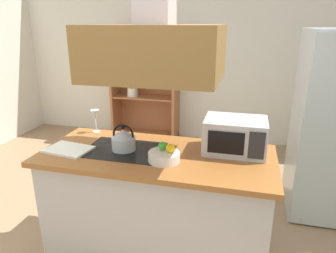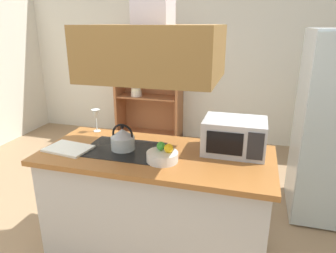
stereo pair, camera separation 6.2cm
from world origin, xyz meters
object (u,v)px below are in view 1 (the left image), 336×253
object	(u,v)px
cutting_board	(69,149)
dish_cabinet	(145,92)
wine_glass_on_counter	(95,116)
fruit_bowl	(164,155)
kettle	(123,139)
microwave	(235,135)

from	to	relation	value
cutting_board	dish_cabinet	bearing A→B (deg)	96.01
dish_cabinet	wine_glass_on_counter	distance (m)	2.34
dish_cabinet	fruit_bowl	bearing A→B (deg)	-68.94
dish_cabinet	cutting_board	world-z (taller)	dish_cabinet
wine_glass_on_counter	dish_cabinet	bearing A→B (deg)	97.37
kettle	wine_glass_on_counter	distance (m)	0.52
kettle	microwave	world-z (taller)	microwave
kettle	wine_glass_on_counter	xyz separation A→B (m)	(-0.40, 0.33, 0.06)
dish_cabinet	microwave	world-z (taller)	dish_cabinet
cutting_board	microwave	xyz separation A→B (m)	(1.24, 0.30, 0.12)
dish_cabinet	kettle	xyz separation A→B (m)	(0.70, -2.63, 0.22)
cutting_board	microwave	bearing A→B (deg)	13.78
kettle	wine_glass_on_counter	world-z (taller)	kettle
kettle	microwave	xyz separation A→B (m)	(0.83, 0.18, 0.04)
microwave	wine_glass_on_counter	size ratio (longest dim) A/B	2.23
fruit_bowl	wine_glass_on_counter	bearing A→B (deg)	149.52
dish_cabinet	fruit_bowl	world-z (taller)	dish_cabinet
fruit_bowl	microwave	bearing A→B (deg)	32.76
kettle	wine_glass_on_counter	bearing A→B (deg)	140.87
dish_cabinet	kettle	bearing A→B (deg)	-75.10
kettle	cutting_board	distance (m)	0.43
cutting_board	wine_glass_on_counter	bearing A→B (deg)	88.95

